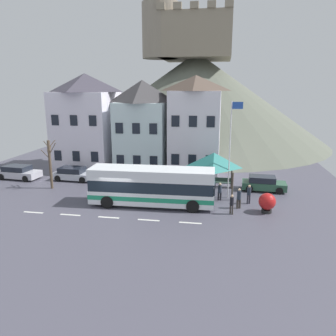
% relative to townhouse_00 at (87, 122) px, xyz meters
% --- Properties ---
extents(ground_plane, '(40.00, 60.00, 0.07)m').
position_rel_townhouse_00_xyz_m(ground_plane, '(7.43, -12.39, -5.42)').
color(ground_plane, '#4A4856').
extents(townhouse_00, '(6.28, 6.84, 10.79)m').
position_rel_townhouse_00_xyz_m(townhouse_00, '(0.00, 0.00, 0.00)').
color(townhouse_00, white).
rests_on(townhouse_00, ground_plane).
extents(townhouse_01, '(5.36, 5.73, 10.05)m').
position_rel_townhouse_00_xyz_m(townhouse_01, '(6.71, -0.56, -0.37)').
color(townhouse_01, silver).
rests_on(townhouse_01, ground_plane).
extents(townhouse_02, '(5.22, 5.15, 10.50)m').
position_rel_townhouse_00_xyz_m(townhouse_02, '(12.49, -0.85, -0.14)').
color(townhouse_02, white).
rests_on(townhouse_02, ground_plane).
extents(hilltop_castle, '(43.62, 43.62, 21.99)m').
position_rel_townhouse_00_xyz_m(hilltop_castle, '(10.62, 21.16, 2.44)').
color(hilltop_castle, '#5B6053').
rests_on(hilltop_castle, ground_plane).
extents(transit_bus, '(10.00, 2.81, 3.06)m').
position_rel_townhouse_00_xyz_m(transit_bus, '(10.01, -11.22, -3.85)').
color(transit_bus, white).
rests_on(transit_bus, ground_plane).
extents(bus_shelter, '(3.60, 3.60, 3.72)m').
position_rel_townhouse_00_xyz_m(bus_shelter, '(14.75, -7.29, -2.36)').
color(bus_shelter, '#473D33').
rests_on(bus_shelter, ground_plane).
extents(parked_car_00, '(4.02, 2.07, 1.36)m').
position_rel_townhouse_00_xyz_m(parked_car_00, '(19.30, -5.73, -4.73)').
color(parked_car_00, '#2A533C').
rests_on(parked_car_00, ground_plane).
extents(parked_car_01, '(4.17, 2.16, 1.33)m').
position_rel_townhouse_00_xyz_m(parked_car_01, '(0.48, -5.29, -4.74)').
color(parked_car_01, silver).
rests_on(parked_car_01, ground_plane).
extents(parked_car_02, '(4.49, 2.31, 1.37)m').
position_rel_townhouse_00_xyz_m(parked_car_02, '(-5.41, -5.75, -4.72)').
color(parked_car_02, silver).
rests_on(parked_car_02, ground_plane).
extents(pedestrian_00, '(0.33, 0.33, 1.61)m').
position_rel_townhouse_00_xyz_m(pedestrian_00, '(17.72, -9.63, -4.45)').
color(pedestrian_00, '#2D2D38').
rests_on(pedestrian_00, ground_plane).
extents(pedestrian_01, '(0.36, 0.31, 1.64)m').
position_rel_townhouse_00_xyz_m(pedestrian_01, '(16.87, -10.82, -4.53)').
color(pedestrian_01, '#38332D').
rests_on(pedestrian_01, ground_plane).
extents(pedestrian_02, '(0.32, 0.30, 1.54)m').
position_rel_townhouse_00_xyz_m(pedestrian_02, '(15.37, -9.13, -4.53)').
color(pedestrian_02, black).
rests_on(pedestrian_02, ground_plane).
extents(pedestrian_03, '(0.28, 0.28, 1.54)m').
position_rel_townhouse_00_xyz_m(pedestrian_03, '(16.30, -12.16, -4.51)').
color(pedestrian_03, '#38332D').
rests_on(pedestrian_03, ground_plane).
extents(public_bench, '(1.75, 0.48, 0.87)m').
position_rel_townhouse_00_xyz_m(public_bench, '(15.70, -5.21, -4.92)').
color(public_bench, '#33473D').
rests_on(public_bench, ground_plane).
extents(flagpole, '(0.95, 0.10, 8.20)m').
position_rel_townhouse_00_xyz_m(flagpole, '(16.12, -8.38, -0.71)').
color(flagpole, silver).
rests_on(flagpole, ground_plane).
extents(harbour_buoy, '(1.28, 1.28, 1.53)m').
position_rel_townhouse_00_xyz_m(harbour_buoy, '(18.94, -11.38, -4.56)').
color(harbour_buoy, black).
rests_on(harbour_buoy, ground_plane).
extents(bare_tree_00, '(1.82, 1.64, 4.61)m').
position_rel_townhouse_00_xyz_m(bare_tree_00, '(-0.27, -8.33, -2.89)').
color(bare_tree_00, brown).
rests_on(bare_tree_00, ground_plane).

